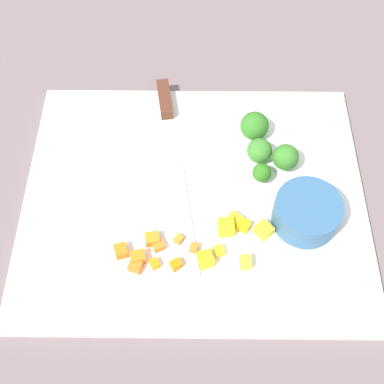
{
  "coord_description": "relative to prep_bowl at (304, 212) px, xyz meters",
  "views": [
    {
      "loc": [
        0.0,
        -0.36,
        0.61
      ],
      "look_at": [
        0.0,
        0.0,
        0.02
      ],
      "focal_mm": 46.5,
      "sensor_mm": 36.0,
      "label": 1
    }
  ],
  "objects": [
    {
      "name": "ground_plane",
      "position": [
        -0.15,
        0.04,
        -0.03
      ],
      "size": [
        4.0,
        4.0,
        0.0
      ],
      "primitive_type": "plane",
      "color": "#6B5C5D"
    },
    {
      "name": "cutting_board",
      "position": [
        -0.15,
        0.04,
        -0.03
      ],
      "size": [
        0.48,
        0.4,
        0.01
      ],
      "primitive_type": "cube",
      "color": "white",
      "rests_on": "ground_plane"
    },
    {
      "name": "prep_bowl",
      "position": [
        0.0,
        0.0,
        0.0
      ],
      "size": [
        0.09,
        0.09,
        0.04
      ],
      "primitive_type": "cylinder",
      "color": "#325E86",
      "rests_on": "cutting_board"
    },
    {
      "name": "chef_knife",
      "position": [
        -0.19,
        0.13,
        -0.01
      ],
      "size": [
        0.07,
        0.33,
        0.02
      ],
      "rotation": [
        0.0,
        0.0,
        4.86
      ],
      "color": "silver",
      "rests_on": "cutting_board"
    },
    {
      "name": "carrot_dice_0",
      "position": [
        -0.22,
        -0.06,
        -0.01
      ],
      "size": [
        0.02,
        0.02,
        0.01
      ],
      "primitive_type": "cube",
      "rotation": [
        0.0,
        0.0,
        1.8
      ],
      "color": "orange",
      "rests_on": "cutting_board"
    },
    {
      "name": "carrot_dice_1",
      "position": [
        -0.25,
        -0.05,
        -0.01
      ],
      "size": [
        0.02,
        0.02,
        0.01
      ],
      "primitive_type": "cube",
      "rotation": [
        0.0,
        0.0,
        1.87
      ],
      "color": "orange",
      "rests_on": "cutting_board"
    },
    {
      "name": "carrot_dice_2",
      "position": [
        -0.17,
        -0.03,
        -0.02
      ],
      "size": [
        0.02,
        0.02,
        0.01
      ],
      "primitive_type": "cube",
      "rotation": [
        0.0,
        0.0,
        2.52
      ],
      "color": "orange",
      "rests_on": "cutting_board"
    },
    {
      "name": "carrot_dice_3",
      "position": [
        -0.23,
        -0.07,
        -0.01
      ],
      "size": [
        0.02,
        0.02,
        0.01
      ],
      "primitive_type": "cube",
      "rotation": [
        0.0,
        0.0,
        2.83
      ],
      "color": "orange",
      "rests_on": "cutting_board"
    },
    {
      "name": "carrot_dice_4",
      "position": [
        -0.21,
        -0.03,
        -0.01
      ],
      "size": [
        0.02,
        0.02,
        0.01
      ],
      "primitive_type": "cube",
      "rotation": [
        0.0,
        0.0,
        0.19
      ],
      "color": "orange",
      "rests_on": "cutting_board"
    },
    {
      "name": "carrot_dice_5",
      "position": [
        -0.17,
        -0.07,
        -0.01
      ],
      "size": [
        0.02,
        0.02,
        0.01
      ],
      "primitive_type": "cube",
      "rotation": [
        0.0,
        0.0,
        2.15
      ],
      "color": "orange",
      "rests_on": "cutting_board"
    },
    {
      "name": "carrot_dice_6",
      "position": [
        -0.2,
        -0.07,
        -0.02
      ],
      "size": [
        0.02,
        0.02,
        0.01
      ],
      "primitive_type": "cube",
      "rotation": [
        0.0,
        0.0,
        2.04
      ],
      "color": "orange",
      "rests_on": "cutting_board"
    },
    {
      "name": "carrot_dice_7",
      "position": [
        -0.2,
        -0.04,
        -0.02
      ],
      "size": [
        0.02,
        0.02,
        0.01
      ],
      "primitive_type": "cube",
      "rotation": [
        0.0,
        0.0,
        1.99
      ],
      "color": "orange",
      "rests_on": "cutting_board"
    },
    {
      "name": "carrot_dice_8",
      "position": [
        -0.15,
        -0.05,
        -0.02
      ],
      "size": [
        0.01,
        0.01,
        0.01
      ],
      "primitive_type": "cube",
      "rotation": [
        0.0,
        0.0,
        2.92
      ],
      "color": "orange",
      "rests_on": "cutting_board"
    },
    {
      "name": "pepper_dice_0",
      "position": [
        -0.11,
        -0.02,
        -0.01
      ],
      "size": [
        0.02,
        0.02,
        0.02
      ],
      "primitive_type": "cube",
      "rotation": [
        0.0,
        0.0,
        0.11
      ],
      "color": "yellow",
      "rests_on": "cutting_board"
    },
    {
      "name": "pepper_dice_1",
      "position": [
        -0.08,
        -0.01,
        -0.01
      ],
      "size": [
        0.02,
        0.02,
        0.01
      ],
      "primitive_type": "cube",
      "rotation": [
        0.0,
        0.0,
        1.12
      ],
      "color": "yellow",
      "rests_on": "cutting_board"
    },
    {
      "name": "pepper_dice_2",
      "position": [
        -0.06,
        -0.02,
        -0.01
      ],
      "size": [
        0.03,
        0.03,
        0.02
      ],
      "primitive_type": "cube",
      "rotation": [
        0.0,
        0.0,
        0.71
      ],
      "color": "yellow",
      "rests_on": "cutting_board"
    },
    {
      "name": "pepper_dice_3",
      "position": [
        -0.1,
        -0.0,
        -0.01
      ],
      "size": [
        0.02,
        0.02,
        0.01
      ],
      "primitive_type": "cube",
      "rotation": [
        0.0,
        0.0,
        2.43
      ],
      "color": "yellow",
      "rests_on": "cutting_board"
    },
    {
      "name": "pepper_dice_4",
      "position": [
        -0.12,
        -0.05,
        -0.02
      ],
      "size": [
        0.02,
        0.02,
        0.01
      ],
      "primitive_type": "cube",
      "rotation": [
        0.0,
        0.0,
        1.92
      ],
      "color": "yellow",
      "rests_on": "cutting_board"
    },
    {
      "name": "pepper_dice_5",
      "position": [
        -0.14,
        -0.06,
        -0.01
      ],
      "size": [
        0.02,
        0.03,
        0.02
      ],
      "primitive_type": "cube",
      "rotation": [
        0.0,
        0.0,
        1.92
      ],
      "color": "yellow",
      "rests_on": "cutting_board"
    },
    {
      "name": "pepper_dice_6",
      "position": [
        -0.08,
        -0.07,
        -0.01
      ],
      "size": [
        0.01,
        0.02,
        0.02
      ],
      "primitive_type": "cube",
      "rotation": [
        0.0,
        0.0,
        0.05
      ],
      "color": "yellow",
      "rests_on": "cutting_board"
    },
    {
      "name": "broccoli_floret_0",
      "position": [
        -0.02,
        0.09,
        0.0
      ],
      "size": [
        0.04,
        0.04,
        0.04
      ],
      "color": "#8BC26A",
      "rests_on": "cutting_board"
    },
    {
      "name": "broccoli_floret_1",
      "position": [
        -0.06,
        0.1,
        -0.0
      ],
      "size": [
        0.04,
        0.04,
        0.04
      ],
      "color": "#96C064",
      "rests_on": "cutting_board"
    },
    {
      "name": "broccoli_floret_2",
      "position": [
        -0.06,
        0.06,
        -0.0
      ],
      "size": [
        0.03,
        0.03,
        0.03
      ],
      "color": "#85C367",
      "rests_on": "cutting_board"
    },
    {
      "name": "broccoli_floret_3",
      "position": [
        -0.06,
        0.15,
        -0.0
      ],
      "size": [
        0.04,
        0.04,
        0.04
      ],
      "color": "#8EAE54",
      "rests_on": "cutting_board"
    }
  ]
}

